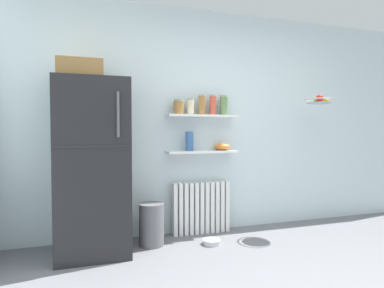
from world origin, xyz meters
The scene contains 15 objects.
back_wall centered at (0.00, 2.05, 1.30)m, with size 7.04×0.10×2.60m, color silver.
refrigerator centered at (-1.27, 1.67, 0.87)m, with size 0.67×0.69×1.84m.
radiator centered at (-0.07, 1.92, 0.30)m, with size 0.68×0.12×0.59m.
wall_shelf_lower centered at (-0.07, 1.89, 0.95)m, with size 0.82×0.22×0.03m, color white.
wall_shelf_upper centered at (-0.07, 1.89, 1.36)m, with size 0.82×0.22×0.03m, color white.
storage_jar_0 centered at (-0.34, 1.89, 1.45)m, with size 0.12×0.12×0.16m.
storage_jar_1 centered at (-0.21, 1.89, 1.46)m, with size 0.09×0.09×0.18m.
storage_jar_2 centered at (-0.07, 1.89, 1.49)m, with size 0.08×0.08×0.23m.
storage_jar_3 centered at (0.06, 1.89, 1.49)m, with size 0.08×0.08×0.23m.
storage_jar_4 centered at (0.20, 1.89, 1.49)m, with size 0.10×0.10×0.23m.
vase centered at (-0.22, 1.89, 1.07)m, with size 0.09×0.09×0.22m, color #38609E.
shelf_bowl centered at (0.18, 1.89, 1.00)m, with size 0.19×0.19×0.08m, color orange.
trash_bin centered at (-0.70, 1.69, 0.22)m, with size 0.26×0.26×0.44m, color slate.
pet_food_bowl centered at (-0.09, 1.52, 0.03)m, with size 0.19×0.19×0.05m, color #B7B7BC.
hanging_fruit_basket centered at (1.29, 1.58, 1.55)m, with size 0.35×0.35×0.10m.
Camera 1 is at (-1.29, -1.55, 1.18)m, focal length 29.86 mm.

